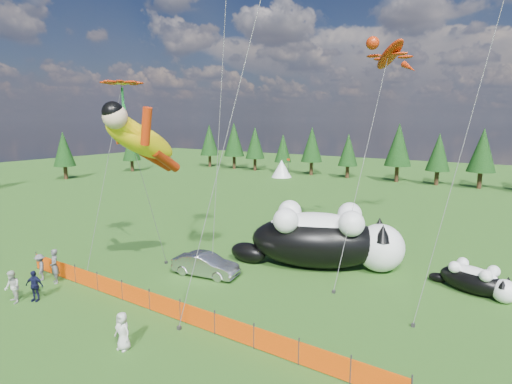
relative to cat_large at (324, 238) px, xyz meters
The scene contains 15 objects.
ground 8.05m from the cat_large, 117.98° to the right, with size 160.00×160.00×0.00m, color #0E3409.
safety_fence 10.67m from the cat_large, 110.34° to the right, with size 22.06×0.06×1.10m.
tree_line 38.32m from the cat_large, 95.51° to the left, with size 90.00×4.00×8.00m, color black, non-canonical shape.
festival_tents 33.88m from the cat_large, 77.52° to the left, with size 50.00×3.20×2.80m, color white, non-canonical shape.
cat_large is the anchor object (origin of this frame).
cat_small 8.39m from the cat_large, ahead, with size 4.37×2.51×1.62m.
car 7.42m from the cat_large, 136.01° to the right, with size 1.39×3.99×1.31m, color #AAABAF.
spectator_a 15.72m from the cat_large, 137.90° to the right, with size 0.71×0.47×1.96m, color #59595E.
spectator_b 17.15m from the cat_large, 130.00° to the right, with size 0.81×0.48×1.68m, color beige.
spectator_c 16.16m from the cat_large, 129.91° to the right, with size 0.94×0.48×1.60m, color #121533.
spectator_d 16.70m from the cat_large, 139.82° to the right, with size 0.99×0.51×1.54m, color #59595E.
spectator_e 13.21m from the cat_large, 103.28° to the right, with size 0.77×0.50×1.57m, color beige.
superhero_kite 12.23m from the cat_large, 134.26° to the right, with size 5.09×5.45×10.42m.
gecko_kite 13.46m from the cat_large, 77.42° to the left, with size 5.63×13.20×16.63m.
flower_kite 15.29m from the cat_large, 150.49° to the right, with size 3.29×4.48×11.43m.
Camera 1 is at (13.05, -15.23, 9.04)m, focal length 28.00 mm.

